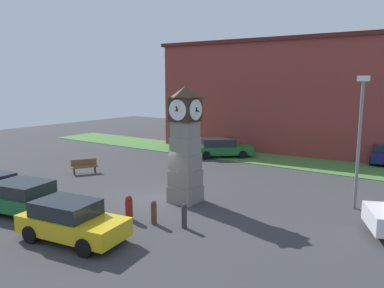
# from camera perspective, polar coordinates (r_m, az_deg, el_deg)

# --- Properties ---
(ground_plane) EXTENTS (67.70, 67.70, 0.00)m
(ground_plane) POSITION_cam_1_polar(r_m,az_deg,el_deg) (18.89, -5.19, -8.26)
(ground_plane) COLOR #38383A
(clock_tower) EXTENTS (1.61, 1.55, 5.53)m
(clock_tower) POSITION_cam_1_polar(r_m,az_deg,el_deg) (17.74, -1.02, -0.47)
(clock_tower) COLOR gray
(clock_tower) RESTS_ON ground_plane
(bollard_near_tower) EXTENTS (0.21, 0.21, 1.00)m
(bollard_near_tower) POSITION_cam_1_polar(r_m,az_deg,el_deg) (15.02, -1.20, -10.86)
(bollard_near_tower) COLOR #333338
(bollard_near_tower) RESTS_ON ground_plane
(bollard_mid_row) EXTENTS (0.24, 0.24, 0.99)m
(bollard_mid_row) POSITION_cam_1_polar(r_m,az_deg,el_deg) (15.50, -5.84, -10.27)
(bollard_mid_row) COLOR brown
(bollard_mid_row) RESTS_ON ground_plane
(bollard_far_row) EXTENTS (0.31, 0.31, 1.06)m
(bollard_far_row) POSITION_cam_1_polar(r_m,az_deg,el_deg) (16.09, -9.59, -9.50)
(bollard_far_row) COLOR maroon
(bollard_far_row) RESTS_ON ground_plane
(car_near_tower) EXTENTS (4.37, 2.66, 1.43)m
(car_near_tower) POSITION_cam_1_polar(r_m,az_deg,el_deg) (17.96, -23.87, -7.51)
(car_near_tower) COLOR #19602D
(car_near_tower) RESTS_ON ground_plane
(car_by_building) EXTENTS (4.24, 2.33, 1.47)m
(car_by_building) POSITION_cam_1_polar(r_m,az_deg,el_deg) (14.51, -17.93, -11.03)
(car_by_building) COLOR gold
(car_by_building) RESTS_ON ground_plane
(car_silver_hatch) EXTENTS (4.59, 4.24, 1.46)m
(car_silver_hatch) POSITION_cam_1_polar(r_m,az_deg,el_deg) (29.03, 4.52, -0.55)
(car_silver_hatch) COLOR #19602D
(car_silver_hatch) RESTS_ON ground_plane
(bench) EXTENTS (1.27, 1.65, 0.90)m
(bench) POSITION_cam_1_polar(r_m,az_deg,el_deg) (24.70, -16.10, -3.15)
(bench) COLOR brown
(bench) RESTS_ON ground_plane
(street_lamp_near_road) EXTENTS (0.50, 0.24, 6.00)m
(street_lamp_near_road) POSITION_cam_1_polar(r_m,az_deg,el_deg) (18.14, 24.18, 1.52)
(street_lamp_near_road) COLOR slate
(street_lamp_near_road) RESTS_ON ground_plane
(warehouse_blue_far) EXTENTS (20.61, 13.23, 9.21)m
(warehouse_blue_far) POSITION_cam_1_polar(r_m,az_deg,el_deg) (36.00, 14.19, 7.28)
(warehouse_blue_far) COLOR maroon
(warehouse_blue_far) RESTS_ON ground_plane
(grass_verge_far) EXTENTS (40.62, 4.80, 0.04)m
(grass_verge_far) POSITION_cam_1_polar(r_m,az_deg,el_deg) (29.99, 7.39, -1.69)
(grass_verge_far) COLOR #477A38
(grass_verge_far) RESTS_ON ground_plane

